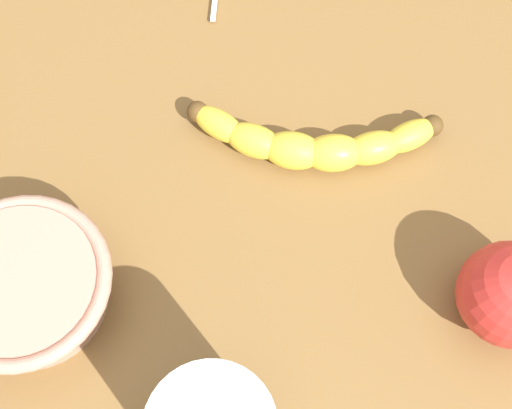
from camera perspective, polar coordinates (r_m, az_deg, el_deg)
name	(u,v)px	position (r cm, az deg, el deg)	size (l,w,h in cm)	color
wooden_tabletop	(237,215)	(60.75, -1.60, -0.86)	(120.00, 120.00, 3.00)	brown
banana	(313,143)	(60.47, 4.70, 5.04)	(16.15, 17.28, 3.28)	yellow
ceramic_bowl	(25,286)	(56.63, -18.35, -6.35)	(13.99, 13.99, 5.06)	tan
apple_fruit	(511,294)	(55.88, 20.07, -6.88)	(8.08, 8.08, 8.08)	red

